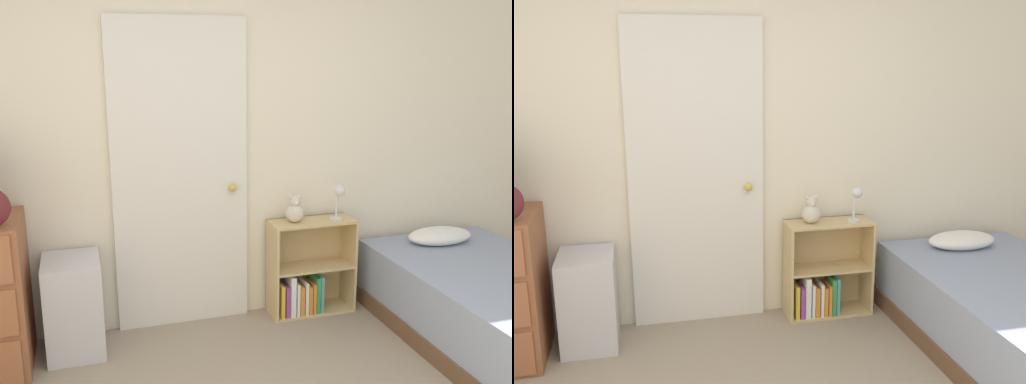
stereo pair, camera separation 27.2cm
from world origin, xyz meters
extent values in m
cube|color=beige|center=(0.00, 2.07, 1.27)|extent=(10.00, 0.06, 2.55)
cube|color=silver|center=(-0.19, 2.02, 1.03)|extent=(0.91, 0.04, 2.07)
sphere|color=gold|center=(0.16, 1.98, 0.95)|extent=(0.06, 0.06, 0.06)
cube|color=silver|center=(-0.92, 1.82, 0.31)|extent=(0.34, 0.41, 0.61)
cube|color=tan|center=(0.42, 1.90, 0.34)|extent=(0.02, 0.24, 0.69)
cube|color=tan|center=(1.01, 1.90, 0.34)|extent=(0.02, 0.24, 0.69)
cube|color=tan|center=(0.72, 1.90, 0.01)|extent=(0.58, 0.24, 0.02)
cube|color=tan|center=(0.72, 1.90, 0.34)|extent=(0.58, 0.24, 0.02)
cube|color=tan|center=(0.72, 1.90, 0.68)|extent=(0.58, 0.24, 0.02)
cube|color=tan|center=(0.72, 2.02, 0.34)|extent=(0.61, 0.01, 0.69)
cube|color=gold|center=(0.47, 1.86, 0.14)|extent=(0.03, 0.15, 0.24)
cube|color=#8C3F8C|center=(0.51, 1.86, 0.13)|extent=(0.03, 0.14, 0.23)
cube|color=white|center=(0.54, 1.89, 0.17)|extent=(0.04, 0.20, 0.30)
cube|color=white|center=(0.58, 1.86, 0.14)|extent=(0.02, 0.15, 0.24)
cube|color=orange|center=(0.61, 1.89, 0.12)|extent=(0.03, 0.20, 0.21)
cube|color=white|center=(0.65, 1.87, 0.14)|extent=(0.02, 0.16, 0.24)
cube|color=orange|center=(0.68, 1.87, 0.12)|extent=(0.03, 0.17, 0.21)
cube|color=orange|center=(0.71, 1.86, 0.13)|extent=(0.02, 0.15, 0.22)
cube|color=#338C4C|center=(0.74, 1.88, 0.15)|extent=(0.03, 0.19, 0.27)
cube|color=teal|center=(0.76, 1.87, 0.15)|extent=(0.02, 0.17, 0.27)
sphere|color=beige|center=(0.58, 1.90, 0.75)|extent=(0.13, 0.13, 0.13)
sphere|color=beige|center=(0.58, 1.90, 0.84)|extent=(0.08, 0.08, 0.08)
sphere|color=silver|center=(0.58, 1.87, 0.83)|extent=(0.03, 0.03, 0.03)
sphere|color=beige|center=(0.55, 1.90, 0.87)|extent=(0.03, 0.03, 0.03)
sphere|color=beige|center=(0.61, 1.90, 0.87)|extent=(0.03, 0.03, 0.03)
cylinder|color=silver|center=(0.89, 1.88, 0.70)|extent=(0.09, 0.09, 0.01)
cylinder|color=silver|center=(0.89, 1.88, 0.79)|extent=(0.01, 0.01, 0.17)
sphere|color=silver|center=(0.91, 1.86, 0.90)|extent=(0.08, 0.08, 0.08)
cube|color=brown|center=(1.68, 1.05, 0.06)|extent=(1.11, 1.93, 0.12)
cube|color=#8C99B2|center=(1.68, 1.05, 0.30)|extent=(1.08, 1.88, 0.36)
ellipsoid|color=white|center=(1.68, 1.75, 0.53)|extent=(0.50, 0.28, 0.12)
camera|label=1|loc=(-0.83, -1.66, 1.83)|focal=40.00mm
camera|label=2|loc=(-0.57, -1.73, 1.83)|focal=40.00mm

